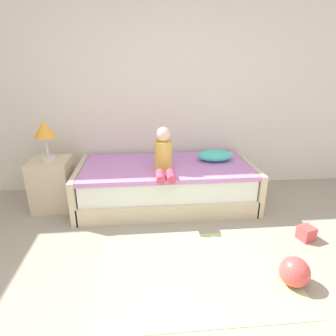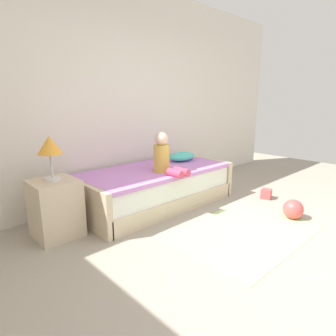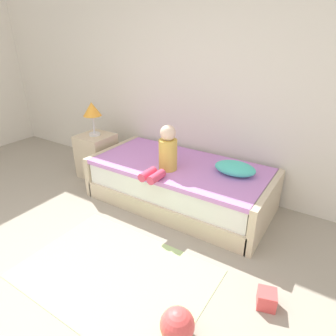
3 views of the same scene
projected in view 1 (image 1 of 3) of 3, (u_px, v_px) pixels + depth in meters
wall_rear at (152, 79)px, 3.63m from camera, size 7.20×0.10×2.90m
bed at (166, 184)px, 3.50m from camera, size 2.11×1.00×0.50m
nightstand at (53, 184)px, 3.37m from camera, size 0.44×0.44×0.60m
table_lamp at (44, 131)px, 3.15m from camera, size 0.24×0.24×0.45m
child_figure at (164, 154)px, 3.12m from camera, size 0.20×0.51×0.50m
pillow at (215, 155)px, 3.54m from camera, size 0.44×0.30×0.13m
toy_ball at (294, 272)px, 2.22m from camera, size 0.23×0.23×0.23m
area_rug at (195, 272)px, 2.38m from camera, size 1.60×1.10×0.01m
toy_block at (306, 233)px, 2.81m from camera, size 0.17×0.17×0.14m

